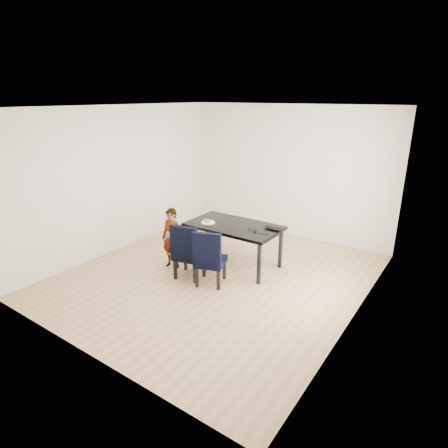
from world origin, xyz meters
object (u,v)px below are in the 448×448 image
Objects in this scene: dining_table at (234,245)px; chair_right at (211,257)px; child at (172,238)px; chair_left at (190,250)px; plate at (208,222)px; laptop at (276,228)px.

chair_right is at bearing -84.37° from dining_table.
child is at bearing -140.94° from dining_table.
chair_left is 0.49m from child.
chair_left is 3.88× the size of plate.
plate is (-0.08, 0.61, 0.29)m from chair_left.
laptop is (0.60, 1.01, 0.30)m from chair_right.
chair_right is 1.22m from laptop.
chair_right is 3.83× the size of plate.
child is (-0.48, 0.11, 0.06)m from chair_left.
laptop reaches higher than plate.
chair_right reaches higher than dining_table.
chair_right is 0.85m from plate.
child is at bearing 153.90° from chair_left.
plate is at bearing 83.83° from chair_left.
dining_table is 0.79m from chair_right.
chair_left is (-0.35, -0.78, 0.09)m from dining_table.
chair_left reaches higher than chair_right.
chair_right is 2.72× the size of laptop.
dining_table is 1.71× the size of chair_left.
chair_right is 0.87× the size of child.
laptop is at bearing 24.40° from child.
laptop is (1.03, 1.01, 0.30)m from chair_left.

